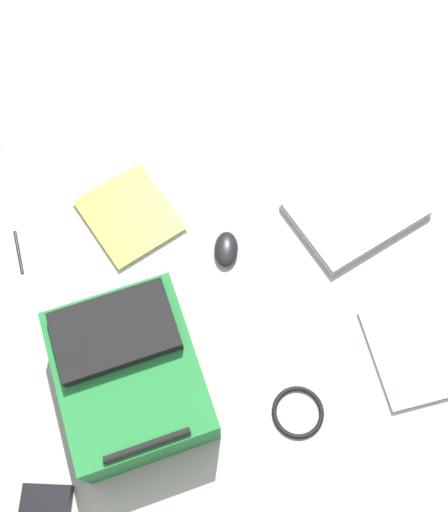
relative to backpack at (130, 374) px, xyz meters
The scene contains 9 objects.
ground_plane 0.37m from the backpack, 134.98° to the right, with size 3.84×3.84×0.00m, color gray.
backpack is the anchor object (origin of this frame).
laptop 0.76m from the backpack, 156.23° to the right, with size 0.40×0.33×0.03m.
book_blue 0.70m from the backpack, behind, with size 0.19×0.27×0.02m.
book_red 0.47m from the backpack, 100.48° to the right, with size 0.29×0.31×0.02m.
computer_mouse 0.43m from the backpack, 137.95° to the right, with size 0.06×0.10×0.03m, color black.
cable_coil 0.42m from the backpack, 154.16° to the left, with size 0.13×0.13×0.01m, color black.
power_brick 0.34m from the backpack, 41.55° to the left, with size 0.08×0.11×0.04m, color black.
pen_black 0.49m from the backpack, 61.76° to the right, with size 0.01×0.01×0.13m, color black.
Camera 1 is at (0.13, 0.64, 1.56)m, focal length 44.31 mm.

